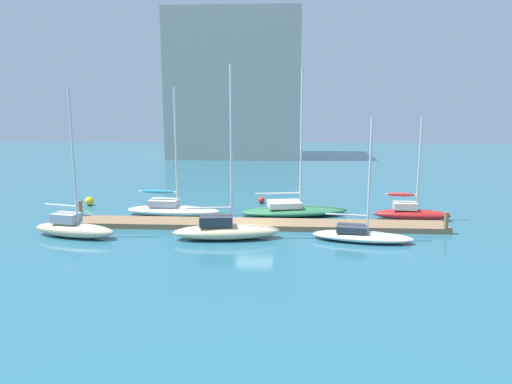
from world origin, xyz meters
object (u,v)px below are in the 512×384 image
sailboat_0 (73,227)px  mooring_buoy_yellow (89,201)px  sailboat_1 (172,208)px  sailboat_2 (225,229)px  mooring_buoy_red (261,200)px  sailboat_3 (294,209)px  sailboat_5 (411,212)px  harbor_building_distant (235,85)px  sailboat_4 (361,234)px

sailboat_0 → mooring_buoy_yellow: bearing=117.9°
mooring_buoy_yellow → sailboat_1: bearing=-21.5°
sailboat_2 → mooring_buoy_red: (1.70, 10.37, -0.36)m
sailboat_3 → mooring_buoy_red: 4.75m
sailboat_2 → sailboat_5: size_ratio=1.45×
sailboat_1 → mooring_buoy_yellow: (-7.37, 2.90, -0.18)m
sailboat_3 → sailboat_2: bearing=-133.7°
mooring_buoy_red → harbor_building_distant: size_ratio=0.03×
sailboat_4 → sailboat_2: bearing=-170.1°
mooring_buoy_yellow → sailboat_0: bearing=-74.2°
sailboat_2 → sailboat_5: (12.57, 5.53, -0.06)m
sailboat_2 → sailboat_3: bearing=48.4°
sailboat_5 → harbor_building_distant: bearing=118.1°
sailboat_3 → harbor_building_distant: 38.29m
sailboat_3 → mooring_buoy_yellow: 16.50m
sailboat_2 → harbor_building_distant: bearing=87.1°
sailboat_1 → harbor_building_distant: size_ratio=0.47×
sailboat_3 → sailboat_4: sailboat_3 is taller
sailboat_1 → sailboat_5: bearing=1.8°
sailboat_0 → sailboat_5: bearing=26.5°
harbor_building_distant → sailboat_0: bearing=-97.8°
mooring_buoy_yellow → harbor_building_distant: harbor_building_distant is taller
mooring_buoy_yellow → harbor_building_distant: 36.19m
sailboat_0 → harbor_building_distant: (5.86, 42.75, 9.37)m
sailboat_3 → sailboat_5: size_ratio=1.47×
sailboat_0 → sailboat_1: (4.85, 5.99, -0.09)m
sailboat_3 → sailboat_1: bearing=173.5°
sailboat_0 → harbor_building_distant: harbor_building_distant is taller
sailboat_0 → sailboat_5: sailboat_0 is taller
mooring_buoy_yellow → mooring_buoy_red: size_ratio=1.32×
sailboat_1 → mooring_buoy_red: 7.83m
sailboat_2 → sailboat_3: (4.28, 6.38, -0.15)m
sailboat_1 → sailboat_5: 17.26m
sailboat_5 → sailboat_3: bearing=178.6°
sailboat_3 → mooring_buoy_red: (-2.57, 3.99, -0.21)m
sailboat_1 → sailboat_0: bearing=-126.2°
sailboat_1 → mooring_buoy_red: bearing=38.1°
sailboat_2 → sailboat_5: sailboat_2 is taller
mooring_buoy_yellow → harbor_building_distant: bearing=76.1°
sailboat_0 → mooring_buoy_yellow: (-2.52, 8.89, -0.27)m
sailboat_5 → sailboat_2: bearing=-151.8°
sailboat_0 → sailboat_3: 15.27m
sailboat_0 → harbor_building_distant: 44.15m
sailboat_0 → harbor_building_distant: size_ratio=0.46×
sailboat_4 → mooring_buoy_yellow: (-20.32, 8.69, -0.06)m
sailboat_3 → sailboat_5: 8.34m
sailboat_4 → mooring_buoy_red: bearing=132.0°
sailboat_4 → sailboat_1: bearing=165.4°
sailboat_0 → sailboat_2: size_ratio=0.88×
sailboat_2 → harbor_building_distant: 43.78m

